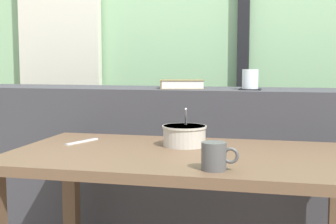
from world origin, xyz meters
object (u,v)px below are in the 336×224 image
Objects in this scene: breakfast_table at (182,180)px; closed_book at (182,84)px; coaster_square at (250,89)px; fork_utensil at (82,142)px; juice_glass at (250,80)px; ceramic_mug at (215,156)px; soup_bowl at (184,136)px.

closed_book is (-0.12, 0.61, 0.32)m from breakfast_table.
closed_book is at bearing 101.65° from breakfast_table.
coaster_square is 0.59× the size of fork_utensil.
breakfast_table is at bearing -109.56° from juice_glass.
closed_book is 1.39× the size of fork_utensil.
ceramic_mug is (0.15, -0.25, 0.14)m from breakfast_table.
soup_bowl is 1.01× the size of fork_utensil.
coaster_square reaches higher than fork_utensil.
juice_glass reaches higher than soup_bowl.
breakfast_table is at bearing 6.30° from fork_utensil.
juice_glass is 0.54m from soup_bowl.
breakfast_table is 13.80× the size of juice_glass.
closed_book is 0.91m from ceramic_mug.
ceramic_mug is at bearing -66.09° from soup_bowl.
fork_utensil is 1.50× the size of ceramic_mug.
coaster_square is 0.52m from soup_bowl.
coaster_square is 0.33m from closed_book.
juice_glass is at bearing 70.44° from breakfast_table.
breakfast_table is at bearing -109.56° from coaster_square.
closed_book is at bearing 102.87° from soup_bowl.
coaster_square is 0.58× the size of soup_bowl.
coaster_square is at bearing 63.61° from soup_bowl.
breakfast_table is 0.19m from soup_bowl.
closed_book is at bearing 107.93° from ceramic_mug.
soup_bowl is 0.42m from fork_utensil.
soup_bowl is at bearing -116.39° from juice_glass.
ceramic_mug is (0.28, -0.85, -0.17)m from closed_book.
juice_glass is (0.20, 0.58, 0.34)m from breakfast_table.
juice_glass reaches higher than ceramic_mug.
fork_utensil is 0.69m from ceramic_mug.
juice_glass reaches higher than breakfast_table.
ceramic_mug is (-0.05, -0.82, -0.20)m from juice_glass.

